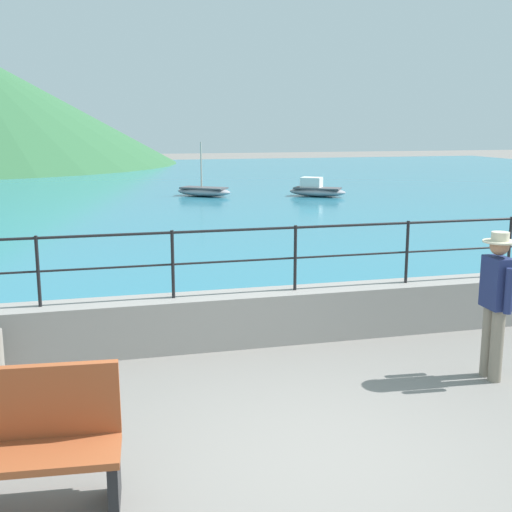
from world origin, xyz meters
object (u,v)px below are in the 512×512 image
(person_walking, at_px, (496,298))
(boat_5, at_px, (204,191))
(boat_4, at_px, (316,190))
(bench_main, at_px, (8,441))

(person_walking, height_order, boat_5, boat_5)
(person_walking, height_order, boat_4, person_walking)
(bench_main, xyz_separation_m, boat_5, (5.20, 21.08, -0.30))
(bench_main, distance_m, person_walking, 5.39)
(bench_main, relative_size, boat_4, 0.72)
(boat_4, relative_size, boat_5, 1.01)
(person_walking, relative_size, boat_5, 0.73)
(bench_main, height_order, person_walking, person_walking)
(boat_4, height_order, boat_5, boat_5)
(person_walking, relative_size, boat_4, 0.72)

